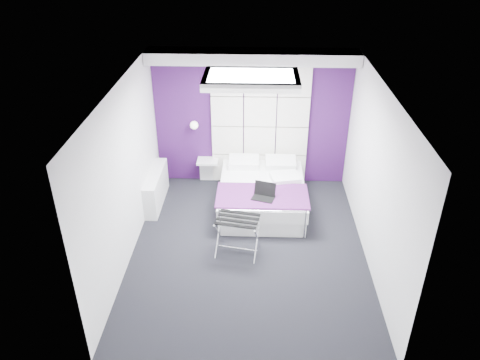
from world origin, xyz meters
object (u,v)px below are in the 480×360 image
object	(u,v)px
radiator	(156,188)
laptop	(263,194)
nightstand	(208,161)
luggage_rack	(238,235)
bed	(262,194)
wall_lamp	(194,124)

from	to	relation	value
radiator	laptop	bearing A→B (deg)	-16.90
nightstand	luggage_rack	world-z (taller)	luggage_rack
luggage_rack	laptop	size ratio (longest dim) A/B	1.76
bed	laptop	distance (m)	0.58
laptop	bed	bearing A→B (deg)	108.81
nightstand	luggage_rack	xyz separation A→B (m)	(0.66, -2.10, -0.18)
wall_lamp	nightstand	size ratio (longest dim) A/B	0.38
bed	luggage_rack	xyz separation A→B (m)	(-0.37, -1.30, 0.04)
nightstand	luggage_rack	distance (m)	2.21
luggage_rack	laptop	xyz separation A→B (m)	(0.39, 0.80, 0.27)
wall_lamp	radiator	bearing A→B (deg)	-130.10
radiator	bed	world-z (taller)	bed
bed	nightstand	xyz separation A→B (m)	(-1.03, 0.80, 0.21)
radiator	bed	bearing A→B (deg)	-2.47
laptop	radiator	bearing A→B (deg)	-179.71
laptop	wall_lamp	bearing A→B (deg)	150.67
bed	nightstand	world-z (taller)	bed
nightstand	bed	bearing A→B (deg)	-37.79
wall_lamp	laptop	world-z (taller)	wall_lamp
bed	laptop	xyz separation A→B (m)	(0.01, -0.50, 0.30)
nightstand	luggage_rack	size ratio (longest dim) A/B	0.64
radiator	luggage_rack	world-z (taller)	luggage_rack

